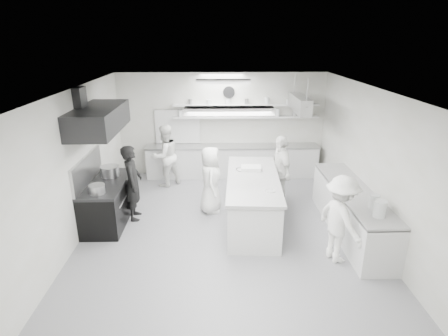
{
  "coord_description": "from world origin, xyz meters",
  "views": [
    {
      "loc": [
        -0.21,
        -7.08,
        3.96
      ],
      "look_at": [
        -0.01,
        0.6,
        1.19
      ],
      "focal_mm": 29.4,
      "sensor_mm": 36.0,
      "label": 1
    }
  ],
  "objects_px": {
    "prep_island": "(252,201)",
    "back_counter": "(232,161)",
    "stove": "(108,203)",
    "cook_back": "(165,156)",
    "cook_stove": "(133,183)",
    "right_counter": "(351,212)"
  },
  "relations": [
    {
      "from": "prep_island",
      "to": "back_counter",
      "type": "bearing_deg",
      "value": 99.83
    },
    {
      "from": "stove",
      "to": "back_counter",
      "type": "relative_size",
      "value": 0.36
    },
    {
      "from": "prep_island",
      "to": "cook_back",
      "type": "xyz_separation_m",
      "value": [
        -2.19,
        2.24,
        0.35
      ]
    },
    {
      "from": "prep_island",
      "to": "cook_back",
      "type": "bearing_deg",
      "value": 138.1
    },
    {
      "from": "back_counter",
      "to": "cook_stove",
      "type": "xyz_separation_m",
      "value": [
        -2.36,
        -2.63,
        0.41
      ]
    },
    {
      "from": "right_counter",
      "to": "cook_stove",
      "type": "height_order",
      "value": "cook_stove"
    },
    {
      "from": "stove",
      "to": "cook_stove",
      "type": "relative_size",
      "value": 1.04
    },
    {
      "from": "right_counter",
      "to": "prep_island",
      "type": "height_order",
      "value": "prep_island"
    },
    {
      "from": "right_counter",
      "to": "prep_island",
      "type": "bearing_deg",
      "value": 166.18
    },
    {
      "from": "stove",
      "to": "prep_island",
      "type": "relative_size",
      "value": 0.65
    },
    {
      "from": "back_counter",
      "to": "prep_island",
      "type": "height_order",
      "value": "prep_island"
    },
    {
      "from": "cook_stove",
      "to": "cook_back",
      "type": "xyz_separation_m",
      "value": [
        0.48,
        1.97,
        -0.01
      ]
    },
    {
      "from": "back_counter",
      "to": "cook_stove",
      "type": "distance_m",
      "value": 3.56
    },
    {
      "from": "stove",
      "to": "right_counter",
      "type": "distance_m",
      "value": 5.28
    },
    {
      "from": "back_counter",
      "to": "right_counter",
      "type": "xyz_separation_m",
      "value": [
        2.35,
        -3.4,
        0.01
      ]
    },
    {
      "from": "stove",
      "to": "back_counter",
      "type": "bearing_deg",
      "value": 43.99
    },
    {
      "from": "stove",
      "to": "cook_stove",
      "type": "xyz_separation_m",
      "value": [
        0.54,
        0.17,
        0.42
      ]
    },
    {
      "from": "stove",
      "to": "right_counter",
      "type": "bearing_deg",
      "value": -6.52
    },
    {
      "from": "cook_back",
      "to": "cook_stove",
      "type": "bearing_deg",
      "value": 35.97
    },
    {
      "from": "cook_stove",
      "to": "cook_back",
      "type": "relative_size",
      "value": 1.01
    },
    {
      "from": "back_counter",
      "to": "right_counter",
      "type": "distance_m",
      "value": 4.13
    },
    {
      "from": "stove",
      "to": "cook_stove",
      "type": "height_order",
      "value": "cook_stove"
    }
  ]
}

